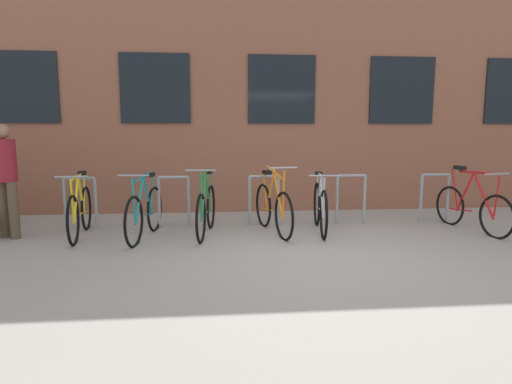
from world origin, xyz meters
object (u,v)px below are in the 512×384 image
Objects in this scene: bicycle_teal at (145,212)px; bicycle_silver at (320,207)px; bicycle_orange at (273,208)px; bicycle_green at (206,209)px; bicycle_red at (472,207)px; person_by_bench at (6,173)px; bicycle_yellow at (80,211)px.

bicycle_teal is 0.99× the size of bicycle_silver.
bicycle_green is at bearing -177.76° from bicycle_orange.
bicycle_red is at bearing -1.69° from bicycle_green.
bicycle_green is at bearing -0.64° from person_by_bench.
bicycle_orange reaches higher than bicycle_yellow.
bicycle_green is 1.01× the size of bicycle_orange.
bicycle_teal is at bearing -179.92° from bicycle_red.
bicycle_teal is (1.00, -0.18, 0.00)m from bicycle_yellow.
bicycle_silver is 1.02× the size of bicycle_orange.
bicycle_orange is at bearing 5.07° from bicycle_teal.
bicycle_orange is at bearing 177.03° from bicycle_red.
bicycle_yellow is 1.00× the size of bicycle_silver.
bicycle_green reaches higher than bicycle_teal.
bicycle_orange is at bearing -179.26° from bicycle_silver.
bicycle_red is at bearing -1.63° from bicycle_yellow.
bicycle_teal is at bearing -10.32° from bicycle_yellow.
bicycle_teal is at bearing -176.14° from bicycle_silver.
bicycle_orange is (1.95, 0.17, 0.01)m from bicycle_teal.
bicycle_yellow is 2.95m from bicycle_orange.
bicycle_green is at bearing -1.48° from bicycle_yellow.
bicycle_teal is at bearing -174.93° from bicycle_orange.
person_by_bench is (-3.97, -0.01, 0.58)m from bicycle_orange.
bicycle_silver is (2.71, 0.18, 0.00)m from bicycle_teal.
bicycle_green is 0.92m from bicycle_teal.
bicycle_red is 0.98× the size of person_by_bench.
bicycle_yellow reaches higher than bicycle_silver.
bicycle_green is 0.99× the size of bicycle_teal.
bicycle_green reaches higher than bicycle_silver.
bicycle_orange is at bearing 2.24° from bicycle_green.
bicycle_green is (1.91, -0.05, 0.00)m from bicycle_yellow.
bicycle_teal is 1.96m from bicycle_orange.
bicycle_orange is 4.02m from person_by_bench.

